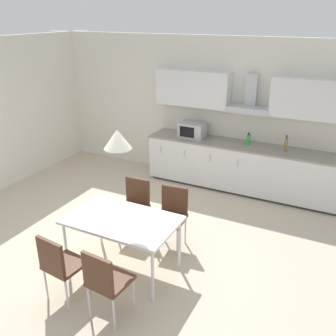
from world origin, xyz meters
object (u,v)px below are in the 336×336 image
(chair_far_right, at_px, (172,211))
(chair_near_left, at_px, (59,262))
(pendant_lamp, at_px, (117,139))
(bottle_green, at_px, (248,139))
(dining_table, at_px, (122,222))
(bottle_brown, at_px, (286,145))
(chair_near_right, at_px, (105,279))
(chair_far_left, at_px, (135,202))
(microwave, at_px, (192,130))

(chair_far_right, bearing_deg, chair_near_left, -111.07)
(pendant_lamp, bearing_deg, bottle_green, 76.72)
(dining_table, relative_size, chair_near_left, 1.57)
(dining_table, bearing_deg, bottle_brown, 65.01)
(chair_near_right, bearing_deg, pendant_lamp, 110.62)
(chair_far_left, relative_size, chair_near_left, 1.00)
(chair_far_left, bearing_deg, pendant_lamp, -68.76)
(bottle_green, height_order, dining_table, bottle_green)
(microwave, distance_m, pendant_lamp, 3.11)
(bottle_green, relative_size, chair_near_right, 0.26)
(chair_far_right, height_order, pendant_lamp, pendant_lamp)
(microwave, distance_m, chair_far_right, 2.35)
(chair_far_left, bearing_deg, bottle_green, 65.40)
(bottle_brown, relative_size, chair_far_right, 0.33)
(chair_near_left, bearing_deg, chair_far_left, 89.80)
(chair_far_left, bearing_deg, dining_table, -68.76)
(microwave, relative_size, pendant_lamp, 1.50)
(bottle_green, relative_size, dining_table, 0.16)
(bottle_brown, bearing_deg, chair_far_right, -116.55)
(microwave, height_order, chair_near_left, microwave)
(chair_far_left, height_order, pendant_lamp, pendant_lamp)
(microwave, relative_size, chair_far_left, 0.55)
(bottle_green, xyz_separation_m, chair_near_left, (-1.03, -3.84, -0.45))
(chair_far_left, xyz_separation_m, pendant_lamp, (0.31, -0.80, 1.24))
(dining_table, xyz_separation_m, chair_near_right, (0.30, -0.80, -0.17))
(bottle_green, distance_m, chair_near_right, 3.89)
(dining_table, relative_size, pendant_lamp, 4.26)
(microwave, distance_m, dining_table, 3.03)
(bottle_brown, xyz_separation_m, dining_table, (-1.38, -2.97, -0.31))
(dining_table, distance_m, pendant_lamp, 1.07)
(dining_table, bearing_deg, chair_near_right, -69.38)
(dining_table, distance_m, chair_near_left, 0.87)
(bottle_green, bearing_deg, chair_near_left, -105.07)
(dining_table, relative_size, chair_far_left, 1.57)
(chair_far_right, relative_size, pendant_lamp, 2.72)
(microwave, xyz_separation_m, bottle_brown, (1.74, -0.03, -0.02))
(bottle_green, relative_size, bottle_brown, 0.77)
(bottle_brown, relative_size, chair_far_left, 0.33)
(chair_far_left, bearing_deg, chair_far_right, -0.03)
(chair_far_left, xyz_separation_m, chair_far_right, (0.61, -0.00, 0.00))
(dining_table, height_order, pendant_lamp, pendant_lamp)
(chair_far_left, distance_m, pendant_lamp, 1.51)
(microwave, relative_size, chair_near_right, 0.55)
(bottle_green, distance_m, chair_near_left, 4.00)
(chair_far_right, bearing_deg, chair_near_right, -89.95)
(chair_near_left, relative_size, pendant_lamp, 2.72)
(microwave, height_order, bottle_brown, bottle_brown)
(chair_far_left, height_order, chair_near_right, same)
(dining_table, xyz_separation_m, chair_far_left, (-0.31, 0.80, -0.17))
(chair_near_left, distance_m, pendant_lamp, 1.51)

